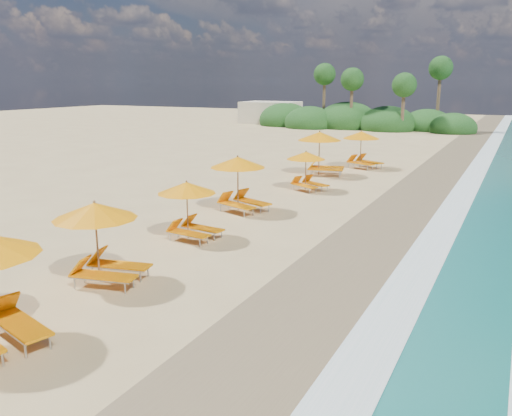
{
  "coord_description": "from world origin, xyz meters",
  "views": [
    {
      "loc": [
        7.85,
        -15.61,
        5.38
      ],
      "look_at": [
        0.0,
        0.0,
        1.2
      ],
      "focal_mm": 37.24,
      "sensor_mm": 36.0,
      "label": 1
    }
  ],
  "objects": [
    {
      "name": "station_4",
      "position": [
        -2.2,
        -0.66,
        1.16
      ],
      "size": [
        2.37,
        2.23,
        2.07
      ],
      "rotation": [
        0.0,
        0.0,
        -0.1
      ],
      "color": "olive",
      "rests_on": "ground"
    },
    {
      "name": "wet_sand",
      "position": [
        4.0,
        0.0,
        0.01
      ],
      "size": [
        4.0,
        160.0,
        0.01
      ],
      "primitive_type": "cube",
      "color": "olive",
      "rests_on": "ground"
    },
    {
      "name": "station_5",
      "position": [
        -2.59,
        3.72,
        1.33
      ],
      "size": [
        3.04,
        2.98,
        2.37
      ],
      "rotation": [
        0.0,
        0.0,
        -0.35
      ],
      "color": "olive",
      "rests_on": "ground"
    },
    {
      "name": "station_7",
      "position": [
        -2.56,
        13.76,
        1.46
      ],
      "size": [
        3.21,
        3.1,
        2.6
      ],
      "rotation": [
        0.0,
        0.0,
        0.24
      ],
      "color": "olive",
      "rests_on": "ground"
    },
    {
      "name": "station_3",
      "position": [
        -2.03,
        -5.2,
        1.28
      ],
      "size": [
        2.8,
        2.69,
        2.29
      ],
      "rotation": [
        0.0,
        0.0,
        0.22
      ],
      "color": "olive",
      "rests_on": "ground"
    },
    {
      "name": "beach_building",
      "position": [
        -22.0,
        48.0,
        1.4
      ],
      "size": [
        7.0,
        5.0,
        2.8
      ],
      "primitive_type": "cube",
      "color": "beige",
      "rests_on": "ground"
    },
    {
      "name": "station_8",
      "position": [
        -1.14,
        17.35,
        1.33
      ],
      "size": [
        3.09,
        3.06,
        2.37
      ],
      "rotation": [
        0.0,
        0.0,
        -0.41
      ],
      "color": "olive",
      "rests_on": "ground"
    },
    {
      "name": "station_6",
      "position": [
        -1.68,
        9.14,
        1.12
      ],
      "size": [
        2.64,
        2.64,
        2.0
      ],
      "rotation": [
        0.0,
        0.0,
        -0.46
      ],
      "color": "olive",
      "rests_on": "ground"
    },
    {
      "name": "ground",
      "position": [
        0.0,
        0.0,
        0.0
      ],
      "size": [
        160.0,
        160.0,
        0.0
      ],
      "primitive_type": "plane",
      "color": "tan",
      "rests_on": "ground"
    },
    {
      "name": "treeline",
      "position": [
        -9.94,
        45.51,
        1.0
      ],
      "size": [
        25.8,
        8.8,
        9.74
      ],
      "color": "#163D14",
      "rests_on": "ground"
    },
    {
      "name": "surf_foam",
      "position": [
        6.7,
        0.0,
        0.03
      ],
      "size": [
        4.0,
        160.0,
        0.01
      ],
      "color": "white",
      "rests_on": "ground"
    }
  ]
}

